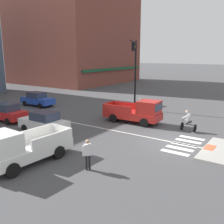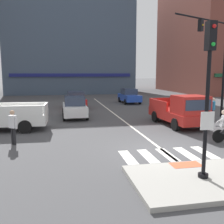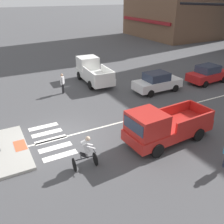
{
  "view_description": "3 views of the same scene",
  "coord_description": "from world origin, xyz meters",
  "px_view_note": "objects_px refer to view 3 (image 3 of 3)",
  "views": [
    {
      "loc": [
        -16.23,
        -5.79,
        5.93
      ],
      "look_at": [
        0.08,
        5.31,
        1.49
      ],
      "focal_mm": 41.06,
      "sensor_mm": 36.0,
      "label": 1
    },
    {
      "loc": [
        -4.33,
        -10.55,
        3.4
      ],
      "look_at": [
        -1.45,
        4.08,
        1.17
      ],
      "focal_mm": 41.71,
      "sensor_mm": 36.0,
      "label": 2
    },
    {
      "loc": [
        12.11,
        -3.19,
        7.53
      ],
      "look_at": [
        0.73,
        2.91,
        1.26
      ],
      "focal_mm": 39.51,
      "sensor_mm": 36.0,
      "label": 3
    }
  ],
  "objects_px": {
    "car_white_westbound_far": "(157,82)",
    "pickup_truck_white_cross_left": "(92,71)",
    "car_red_westbound_distant": "(208,74)",
    "pickup_truck_red_eastbound_mid": "(163,127)",
    "pedestrian_at_curb_left": "(62,82)",
    "cyclist": "(86,152)"
  },
  "relations": [
    {
      "from": "pedestrian_at_curb_left",
      "to": "car_red_westbound_distant",
      "type": "bearing_deg",
      "value": 73.75
    },
    {
      "from": "car_red_westbound_distant",
      "to": "pedestrian_at_curb_left",
      "type": "relative_size",
      "value": 2.51
    },
    {
      "from": "car_white_westbound_far",
      "to": "car_red_westbound_distant",
      "type": "height_order",
      "value": "same"
    },
    {
      "from": "cyclist",
      "to": "pedestrian_at_curb_left",
      "type": "relative_size",
      "value": 1.01
    },
    {
      "from": "cyclist",
      "to": "pickup_truck_white_cross_left",
      "type": "bearing_deg",
      "value": 154.54
    },
    {
      "from": "pickup_truck_white_cross_left",
      "to": "pickup_truck_red_eastbound_mid",
      "type": "xyz_separation_m",
      "value": [
        11.38,
        -0.92,
        0.0
      ]
    },
    {
      "from": "pickup_truck_red_eastbound_mid",
      "to": "pedestrian_at_curb_left",
      "type": "bearing_deg",
      "value": -165.9
    },
    {
      "from": "car_red_westbound_distant",
      "to": "cyclist",
      "type": "bearing_deg",
      "value": -67.25
    },
    {
      "from": "pickup_truck_red_eastbound_mid",
      "to": "pedestrian_at_curb_left",
      "type": "distance_m",
      "value": 10.07
    },
    {
      "from": "car_red_westbound_distant",
      "to": "pedestrian_at_curb_left",
      "type": "distance_m",
      "value": 13.13
    },
    {
      "from": "car_red_westbound_distant",
      "to": "cyclist",
      "type": "relative_size",
      "value": 2.49
    },
    {
      "from": "car_red_westbound_distant",
      "to": "pickup_truck_white_cross_left",
      "type": "relative_size",
      "value": 0.81
    },
    {
      "from": "pickup_truck_white_cross_left",
      "to": "pickup_truck_red_eastbound_mid",
      "type": "height_order",
      "value": "same"
    },
    {
      "from": "pickup_truck_white_cross_left",
      "to": "pedestrian_at_curb_left",
      "type": "relative_size",
      "value": 3.1
    },
    {
      "from": "car_white_westbound_far",
      "to": "pickup_truck_white_cross_left",
      "type": "distance_m",
      "value": 6.15
    },
    {
      "from": "car_red_westbound_distant",
      "to": "pickup_truck_red_eastbound_mid",
      "type": "relative_size",
      "value": 0.81
    },
    {
      "from": "pickup_truck_white_cross_left",
      "to": "pickup_truck_red_eastbound_mid",
      "type": "bearing_deg",
      "value": -4.64
    },
    {
      "from": "car_red_westbound_distant",
      "to": "pickup_truck_red_eastbound_mid",
      "type": "distance_m",
      "value": 11.84
    },
    {
      "from": "car_red_westbound_distant",
      "to": "pickup_truck_white_cross_left",
      "type": "height_order",
      "value": "pickup_truck_white_cross_left"
    },
    {
      "from": "car_red_westbound_distant",
      "to": "cyclist",
      "type": "xyz_separation_m",
      "value": [
        6.15,
        -14.67,
        0.06
      ]
    },
    {
      "from": "car_red_westbound_distant",
      "to": "pedestrian_at_curb_left",
      "type": "bearing_deg",
      "value": -106.25
    },
    {
      "from": "cyclist",
      "to": "pickup_truck_red_eastbound_mid",
      "type": "bearing_deg",
      "value": 90.7
    }
  ]
}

